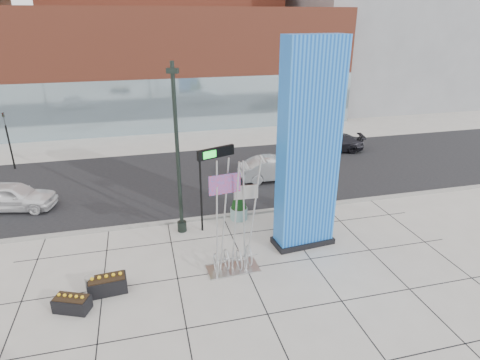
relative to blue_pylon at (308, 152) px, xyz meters
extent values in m
plane|color=#9E9991|center=(-4.18, -0.40, -4.61)|extent=(160.00, 160.00, 0.00)
cube|color=black|center=(-4.18, 9.60, -4.60)|extent=(80.00, 12.00, 0.02)
cube|color=gray|center=(-4.18, 3.60, -4.55)|extent=(80.00, 0.30, 0.12)
cube|color=brown|center=(-3.18, 26.60, 0.89)|extent=(34.00, 10.00, 11.00)
cube|color=#8CA5B2|center=(-3.18, 21.80, -2.11)|extent=(34.00, 0.60, 5.00)
cube|color=slate|center=(21.82, 31.60, 4.39)|extent=(20.00, 18.00, 18.00)
cube|color=#0B43B1|center=(0.00, 0.00, 0.16)|extent=(2.74, 1.32, 9.55)
cube|color=black|center=(0.00, 0.00, -4.48)|extent=(2.98, 1.55, 0.27)
cylinder|color=black|center=(-5.52, 2.60, -0.41)|extent=(0.19, 0.19, 8.41)
cylinder|color=black|center=(-5.52, 2.60, -4.35)|extent=(0.46, 0.46, 0.53)
cube|color=black|center=(-5.52, 2.60, 3.37)|extent=(0.57, 0.43, 0.23)
cube|color=silver|center=(-3.77, -1.30, -4.58)|extent=(2.27, 1.21, 0.06)
cylinder|color=silver|center=(-4.48, -1.50, -2.08)|extent=(0.07, 0.07, 5.06)
cylinder|color=silver|center=(-4.07, -1.15, -2.08)|extent=(0.07, 0.07, 5.06)
cylinder|color=silver|center=(-3.67, -1.40, -2.08)|extent=(0.07, 0.07, 5.06)
cylinder|color=silver|center=(-3.21, -1.10, -2.08)|extent=(0.07, 0.07, 5.06)
cylinder|color=silver|center=(-2.96, -1.55, -2.08)|extent=(0.07, 0.07, 5.06)
torus|color=silver|center=(-4.53, -1.40, -4.13)|extent=(0.11, 0.92, 0.92)
torus|color=silver|center=(-4.02, -1.20, -4.13)|extent=(0.11, 0.92, 0.92)
torus|color=silver|center=(-3.52, -1.40, -4.13)|extent=(0.11, 0.92, 0.92)
torus|color=silver|center=(-3.01, -1.20, -4.13)|extent=(0.11, 0.92, 0.92)
cube|color=red|center=(-4.07, -1.30, -0.56)|extent=(1.31, 0.22, 0.81)
cube|color=silver|center=(-3.16, -1.20, -1.07)|extent=(1.01, 0.11, 0.61)
cylinder|color=gray|center=(-9.60, -1.46, -4.25)|extent=(0.38, 0.38, 0.73)
cylinder|color=black|center=(-4.51, 2.40, -2.49)|extent=(0.10, 0.10, 4.24)
cube|color=black|center=(-3.60, 2.40, -0.58)|extent=(1.96, 0.86, 0.50)
cube|color=#19D833|center=(-4.00, 2.29, -0.58)|extent=(0.67, 0.26, 0.35)
cylinder|color=#82AFAA|center=(0.42, 1.84, -4.30)|extent=(0.90, 0.90, 0.63)
cylinder|color=black|center=(0.42, 1.84, -3.98)|extent=(0.83, 0.83, 0.05)
cone|color=black|center=(0.42, 1.84, -3.17)|extent=(0.81, 0.81, 1.62)
cylinder|color=#82AFAA|center=(1.02, 3.20, -4.22)|extent=(1.13, 1.13, 0.79)
cylinder|color=black|center=(1.02, 3.20, -3.82)|extent=(1.04, 1.04, 0.07)
cone|color=black|center=(1.02, 3.20, -2.81)|extent=(1.02, 1.02, 2.03)
cylinder|color=#82AFAA|center=(-2.38, 3.20, -4.29)|extent=(0.92, 0.92, 0.65)
cylinder|color=black|center=(-2.38, 3.20, -3.97)|extent=(0.85, 0.85, 0.06)
cone|color=black|center=(-2.38, 3.20, -3.14)|extent=(0.83, 0.83, 1.66)
cube|color=black|center=(-10.18, -2.40, -4.34)|extent=(1.45, 1.10, 0.56)
cube|color=black|center=(-10.18, -2.40, -4.04)|extent=(1.32, 0.98, 0.06)
cube|color=black|center=(-8.94, -1.60, -4.29)|extent=(1.55, 0.87, 0.64)
cube|color=black|center=(-8.94, -1.60, -3.95)|extent=(1.43, 0.75, 0.06)
imported|color=white|center=(-14.45, 7.45, -3.83)|extent=(4.90, 2.83, 1.57)
imported|color=#ABAEB3|center=(1.28, 8.10, -3.84)|extent=(4.72, 1.68, 1.55)
imported|color=black|center=(7.95, 12.78, -3.93)|extent=(5.03, 2.99, 1.37)
cylinder|color=black|center=(-16.18, 14.60, -3.01)|extent=(0.12, 0.12, 3.20)
imported|color=black|center=(-16.18, 14.60, -0.96)|extent=(0.15, 0.18, 0.90)
camera|label=1|loc=(-7.06, -15.59, 5.57)|focal=30.00mm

